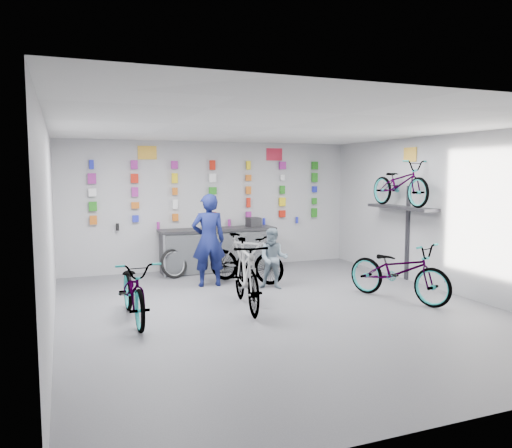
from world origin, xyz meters
name	(u,v)px	position (x,y,z in m)	size (l,w,h in m)	color
floor	(280,310)	(0.00, 0.00, 0.00)	(8.00, 8.00, 0.00)	#505055
ceiling	(281,128)	(0.00, 0.00, 3.00)	(8.00, 8.00, 0.00)	white
wall_back	(212,205)	(0.00, 4.00, 1.50)	(7.00, 7.00, 0.00)	#B4B4B6
wall_front	(465,262)	(0.00, -4.00, 1.50)	(7.00, 7.00, 0.00)	#B4B4B6
wall_left	(49,230)	(-3.50, 0.00, 1.50)	(8.00, 8.00, 0.00)	#B4B4B6
wall_right	(450,214)	(3.50, 0.00, 1.50)	(8.00, 8.00, 0.00)	#B4B4B6
counter	(218,250)	(0.00, 3.54, 0.49)	(2.70, 0.66, 1.00)	black
merch_wall	(211,192)	(-0.04, 3.93, 1.81)	(5.57, 0.08, 1.56)	#CA5E17
wall_bracket	(402,212)	(3.33, 1.20, 1.46)	(0.39, 1.90, 2.00)	#333338
sign_left	(147,153)	(-1.50, 3.98, 2.72)	(0.42, 0.02, 0.30)	gold
sign_right	(274,154)	(1.60, 3.98, 2.72)	(0.42, 0.02, 0.30)	#BC2137
sign_side	(410,155)	(3.48, 1.20, 2.65)	(0.02, 0.40, 0.30)	gold
bike_left	(134,289)	(-2.34, 0.30, 0.49)	(0.65, 1.87, 0.98)	gray
bike_center	(246,274)	(-0.49, 0.33, 0.58)	(0.55, 1.94, 1.17)	gray
bike_right	(398,271)	(2.25, -0.14, 0.53)	(0.71, 2.02, 1.06)	gray
bike_service	(246,258)	(0.19, 2.18, 0.51)	(0.48, 1.71, 1.03)	gray
bike_wall	(400,183)	(3.25, 1.20, 2.05)	(0.63, 1.80, 0.95)	gray
clerk	(209,240)	(-0.61, 2.16, 0.93)	(0.68, 0.45, 1.86)	#0E1445
customer	(273,259)	(0.50, 1.47, 0.60)	(0.58, 0.45, 1.20)	slate
spare_wheel	(174,264)	(-1.11, 3.17, 0.31)	(0.69, 0.44, 0.64)	black
register	(253,222)	(0.88, 3.55, 1.11)	(0.28, 0.30, 0.22)	black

